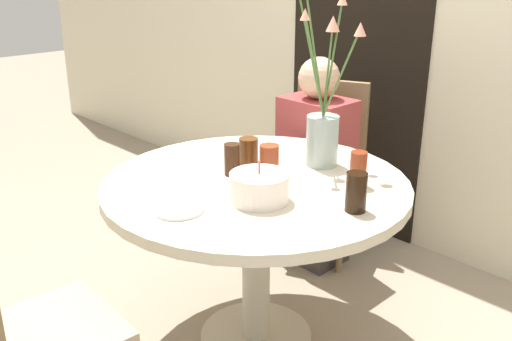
{
  "coord_description": "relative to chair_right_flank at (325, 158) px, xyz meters",
  "views": [
    {
      "loc": [
        1.43,
        -1.39,
        1.5
      ],
      "look_at": [
        0.0,
        0.0,
        0.76
      ],
      "focal_mm": 40.0,
      "sensor_mm": 36.0,
      "label": 1
    }
  ],
  "objects": [
    {
      "name": "drink_glass_4",
      "position": [
        0.24,
        -0.87,
        0.27
      ],
      "size": [
        0.06,
        0.06,
        0.12
      ],
      "color": "#33190C",
      "rests_on": "dining_table"
    },
    {
      "name": "drink_glass_2",
      "position": [
        0.2,
        -0.74,
        0.26
      ],
      "size": [
        0.08,
        0.08,
        0.11
      ],
      "color": "#51280F",
      "rests_on": "dining_table"
    },
    {
      "name": "flower_vase",
      "position": [
        0.4,
        -0.53,
        0.39
      ],
      "size": [
        0.32,
        0.25,
        0.72
      ],
      "color": "#9EB2AD",
      "rests_on": "dining_table"
    },
    {
      "name": "dining_table",
      "position": [
        0.35,
        -0.84,
        0.08
      ],
      "size": [
        1.16,
        1.16,
        0.72
      ],
      "color": "beige",
      "rests_on": "ground_plane"
    },
    {
      "name": "side_plate",
      "position": [
        0.37,
        -1.22,
        0.21
      ],
      "size": [
        0.17,
        0.17,
        0.01
      ],
      "color": "silver",
      "rests_on": "dining_table"
    },
    {
      "name": "drink_glass_3",
      "position": [
        0.64,
        -0.61,
        0.27
      ],
      "size": [
        0.06,
        0.06,
        0.13
      ],
      "color": "maroon",
      "rests_on": "dining_table"
    },
    {
      "name": "doorway_panel",
      "position": [
        -0.11,
        0.37,
        0.51
      ],
      "size": [
        0.9,
        0.01,
        2.05
      ],
      "color": "black",
      "rests_on": "ground_plane"
    },
    {
      "name": "person_guest",
      "position": [
        0.06,
        -0.15,
        -0.01
      ],
      "size": [
        0.34,
        0.24,
        1.07
      ],
      "color": "#383333",
      "rests_on": "ground_plane"
    },
    {
      "name": "chair_near_front",
      "position": [
        0.3,
        -1.76,
        0.0
      ],
      "size": [
        0.42,
        0.42,
        0.91
      ],
      "rotation": [
        0.0,
        0.0,
        3.08
      ],
      "color": "tan",
      "rests_on": "ground_plane"
    },
    {
      "name": "drink_glass_1",
      "position": [
        0.33,
        -0.75,
        0.26
      ],
      "size": [
        0.08,
        0.08,
        0.11
      ],
      "color": "maroon",
      "rests_on": "dining_table"
    },
    {
      "name": "wall_back",
      "position": [
        0.35,
        0.4,
        0.79
      ],
      "size": [
        8.0,
        0.05,
        2.6
      ],
      "color": "beige",
      "rests_on": "ground_plane"
    },
    {
      "name": "birthday_cake",
      "position": [
        0.49,
        -0.97,
        0.26
      ],
      "size": [
        0.21,
        0.21,
        0.14
      ],
      "color": "white",
      "rests_on": "dining_table"
    },
    {
      "name": "ground_plane",
      "position": [
        0.35,
        -0.84,
        -0.51
      ],
      "size": [
        16.0,
        16.0,
        0.0
      ],
      "primitive_type": "plane",
      "color": "gray"
    },
    {
      "name": "drink_glass_0",
      "position": [
        0.77,
        -0.8,
        0.27
      ],
      "size": [
        0.07,
        0.07,
        0.13
      ],
      "color": "black",
      "rests_on": "dining_table"
    },
    {
      "name": "chair_right_flank",
      "position": [
        0.0,
        0.0,
        0.0
      ],
      "size": [
        0.52,
        0.52,
        0.91
      ],
      "rotation": [
        0.0,
        0.0,
        0.39
      ],
      "color": "tan",
      "rests_on": "ground_plane"
    }
  ]
}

